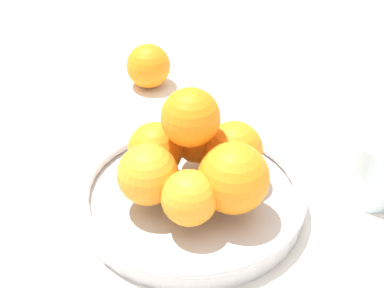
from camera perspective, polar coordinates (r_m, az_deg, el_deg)
name	(u,v)px	position (r m, az deg, el deg)	size (l,w,h in m)	color
ground_plane	(192,209)	(0.81, 0.00, -5.79)	(4.00, 4.00, 0.00)	silver
fruit_bowl	(192,198)	(0.80, 0.00, -4.80)	(0.28, 0.28, 0.04)	silver
orange_pile	(196,159)	(0.76, 0.34, -1.31)	(0.18, 0.18, 0.13)	orange
stray_orange	(148,66)	(1.04, -3.90, 6.94)	(0.07, 0.07, 0.07)	orange
drinking_glass	(375,170)	(0.83, 15.98, -2.28)	(0.06, 0.06, 0.09)	silver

